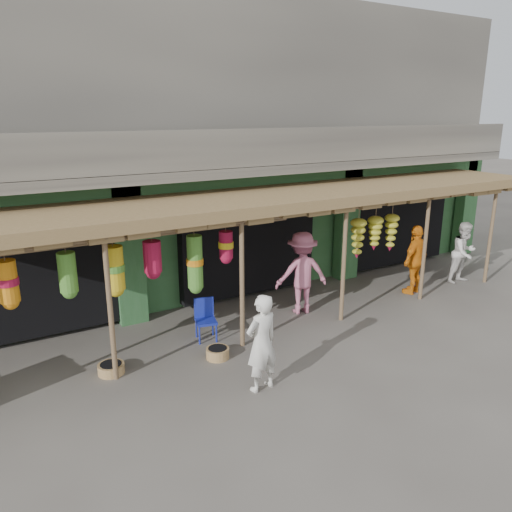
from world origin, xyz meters
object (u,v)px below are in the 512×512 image
person_vendor (415,260)px  person_shopper (302,273)px  blue_chair (205,317)px  person_front (262,343)px  person_right (464,253)px

person_vendor → person_shopper: (-3.19, 0.42, 0.06)m
blue_chair → person_vendor: (5.67, -0.27, 0.41)m
blue_chair → person_front: (-0.02, -2.23, 0.37)m
person_front → person_shopper: 3.45m
person_vendor → blue_chair: bearing=-18.4°
person_front → person_right: 7.68m
person_shopper → person_front: bearing=59.2°
person_shopper → person_right: bearing=-170.2°
person_front → person_vendor: 6.01m
blue_chair → person_front: bearing=-76.9°
person_right → person_shopper: bearing=172.6°
person_front → person_right: (7.45, 1.88, -0.01)m
person_front → person_right: bearing=-175.1°
person_right → person_vendor: 1.77m
blue_chair → person_shopper: (2.48, 0.15, 0.48)m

